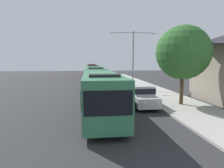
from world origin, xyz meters
name	(u,v)px	position (x,y,z in m)	size (l,w,h in m)	color
bus_lead	(101,92)	(-1.30, 11.99, 1.69)	(2.58, 11.16, 3.21)	#33724C
bus_second_in_line	(95,78)	(-1.30, 24.73, 1.69)	(2.58, 12.02, 3.21)	#33724C
bus_middle	(93,72)	(-1.30, 38.18, 1.69)	(2.58, 11.40, 3.21)	#33724C
bus_fourth_in_line	(91,70)	(-1.30, 51.44, 1.69)	(2.58, 11.81, 3.21)	maroon
white_suv	(141,94)	(2.40, 14.17, 1.03)	(1.86, 5.08, 1.90)	#B7B7BC
streetlamp_mid	(133,53)	(4.10, 24.89, 5.06)	(6.40, 0.28, 7.92)	gray
roadside_tree	(183,53)	(5.96, 13.89, 4.68)	(4.68, 4.68, 6.88)	#4C3823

